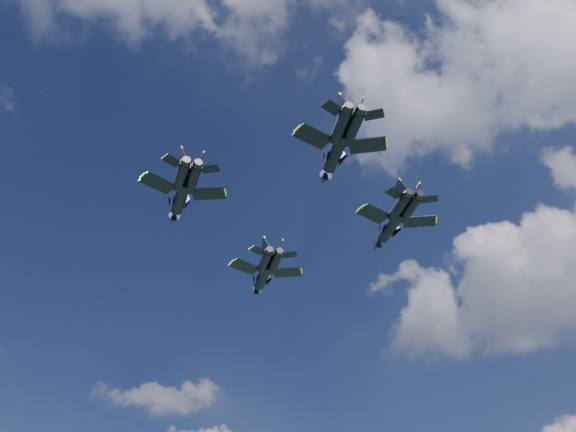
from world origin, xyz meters
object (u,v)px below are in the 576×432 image
at_px(jet_lead, 262,277).
at_px(jet_right, 390,227).
at_px(jet_slot, 335,154).
at_px(jet_left, 180,198).

bearing_deg(jet_lead, jet_right, -49.33).
xyz_separation_m(jet_right, jet_slot, (4.08, -22.66, -2.30)).
bearing_deg(jet_slot, jet_right, 50.51).
height_order(jet_lead, jet_left, jet_left).
relative_size(jet_lead, jet_slot, 1.05).
distance_m(jet_lead, jet_slot, 37.10).
height_order(jet_left, jet_right, jet_right).
height_order(jet_lead, jet_right, jet_right).
distance_m(jet_left, jet_right, 34.29).
relative_size(jet_left, jet_slot, 1.07).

